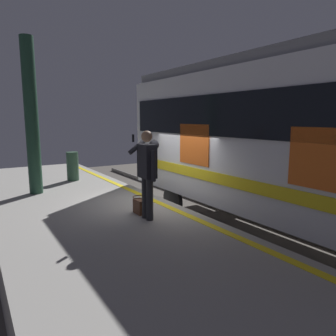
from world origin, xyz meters
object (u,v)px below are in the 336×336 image
object	(u,v)px
train_carriage	(292,135)
station_column	(31,117)
handbag	(140,206)
trash_bin	(73,166)
passenger	(148,168)

from	to	relation	value
train_carriage	station_column	xyz separation A→B (m)	(4.54, 4.54, 0.39)
train_carriage	handbag	world-z (taller)	train_carriage
train_carriage	trash_bin	world-z (taller)	train_carriage
train_carriage	station_column	size ratio (longest dim) A/B	2.26
handbag	passenger	bearing A→B (deg)	176.92
station_column	passenger	bearing A→B (deg)	-157.19
train_carriage	station_column	world-z (taller)	station_column
passenger	station_column	size ratio (longest dim) A/B	0.43
train_carriage	trash_bin	xyz separation A→B (m)	(5.78, 3.20, -1.17)
train_carriage	handbag	xyz separation A→B (m)	(1.39, 3.03, -1.47)
handbag	trash_bin	world-z (taller)	trash_bin
station_column	trash_bin	size ratio (longest dim) A/B	4.37
passenger	handbag	distance (m)	0.96
train_carriage	trash_bin	bearing A→B (deg)	28.96
train_carriage	passenger	bearing A→B (deg)	71.99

